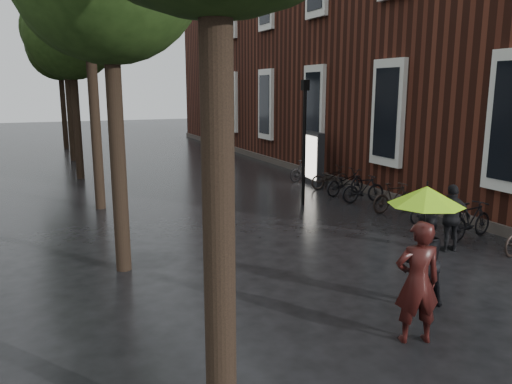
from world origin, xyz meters
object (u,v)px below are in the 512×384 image
person_burgundy (417,282)px  pedestrian_walking (452,218)px  lamp_post (304,130)px  parked_bicycles (384,194)px  person_black (423,260)px  ad_lightbox (314,158)px

person_burgundy → pedestrian_walking: size_ratio=1.18×
pedestrian_walking → lamp_post: size_ratio=0.40×
parked_bicycles → lamp_post: size_ratio=2.70×
person_black → pedestrian_walking: 3.47m
person_burgundy → ad_lightbox: size_ratio=0.91×
parked_bicycles → pedestrian_walking: bearing=-107.2°
person_burgundy → parked_bicycles: (5.07, 7.37, -0.50)m
person_black → ad_lightbox: ad_lightbox is taller
pedestrian_walking → lamp_post: 5.98m
person_burgundy → lamp_post: lamp_post is taller
person_burgundy → ad_lightbox: bearing=-94.8°
ad_lightbox → parked_bicycles: bearing=-83.3°
ad_lightbox → lamp_post: bearing=-118.4°
pedestrian_walking → ad_lightbox: size_ratio=0.77×
person_burgundy → person_black: 1.42m
ad_lightbox → lamp_post: (-2.18, -3.12, 1.42)m
ad_lightbox → person_black: bearing=-103.9°
person_burgundy → lamp_post: size_ratio=0.47×
person_burgundy → person_black: bearing=-116.7°
person_black → ad_lightbox: bearing=-102.1°
person_black → ad_lightbox: 11.64m
person_black → lamp_post: 8.18m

